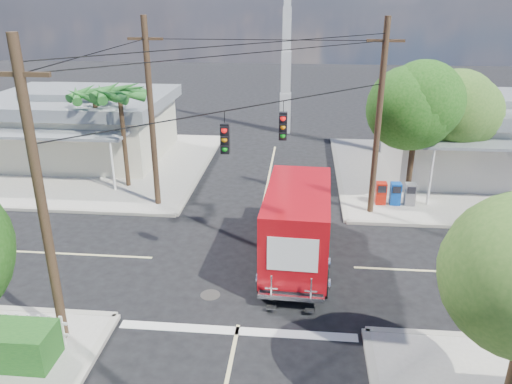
# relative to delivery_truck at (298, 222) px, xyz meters

# --- Properties ---
(ground) EXTENTS (120.00, 120.00, 0.00)m
(ground) POSITION_rel_delivery_truck_xyz_m (-1.79, -0.47, -1.64)
(ground) COLOR black
(ground) RESTS_ON ground
(sidewalk_ne) EXTENTS (14.12, 14.12, 0.14)m
(sidewalk_ne) POSITION_rel_delivery_truck_xyz_m (9.09, 10.41, -1.57)
(sidewalk_ne) COLOR #A49F94
(sidewalk_ne) RESTS_ON ground
(sidewalk_nw) EXTENTS (14.12, 14.12, 0.14)m
(sidewalk_nw) POSITION_rel_delivery_truck_xyz_m (-12.67, 10.41, -1.57)
(sidewalk_nw) COLOR #A49F94
(sidewalk_nw) RESTS_ON ground
(road_markings) EXTENTS (32.00, 32.00, 0.01)m
(road_markings) POSITION_rel_delivery_truck_xyz_m (-1.79, -1.94, -1.64)
(road_markings) COLOR beige
(road_markings) RESTS_ON ground
(building_ne) EXTENTS (11.80, 10.20, 4.50)m
(building_ne) POSITION_rel_delivery_truck_xyz_m (10.71, 11.49, 0.68)
(building_ne) COLOR beige
(building_ne) RESTS_ON sidewalk_ne
(building_nw) EXTENTS (10.80, 10.20, 4.30)m
(building_nw) POSITION_rel_delivery_truck_xyz_m (-13.79, 11.99, 0.58)
(building_nw) COLOR beige
(building_nw) RESTS_ON sidewalk_nw
(radio_tower) EXTENTS (0.80, 0.80, 17.00)m
(radio_tower) POSITION_rel_delivery_truck_xyz_m (-1.29, 19.53, 4.00)
(radio_tower) COLOR silver
(radio_tower) RESTS_ON ground
(tree_ne_front) EXTENTS (4.21, 4.14, 6.66)m
(tree_ne_front) POSITION_rel_delivery_truck_xyz_m (5.42, 6.29, 3.12)
(tree_ne_front) COLOR #422D1C
(tree_ne_front) RESTS_ON sidewalk_ne
(tree_ne_back) EXTENTS (3.77, 3.66, 5.82)m
(tree_ne_back) POSITION_rel_delivery_truck_xyz_m (8.02, 8.49, 2.54)
(tree_ne_back) COLOR #422D1C
(tree_ne_back) RESTS_ON sidewalk_ne
(palm_nw_front) EXTENTS (3.01, 3.08, 5.59)m
(palm_nw_front) POSITION_rel_delivery_truck_xyz_m (-9.29, 7.03, 3.40)
(palm_nw_front) COLOR #422D1C
(palm_nw_front) RESTS_ON sidewalk_nw
(palm_nw_back) EXTENTS (3.01, 3.08, 5.19)m
(palm_nw_back) POSITION_rel_delivery_truck_xyz_m (-11.29, 8.53, 3.03)
(palm_nw_back) COLOR #422D1C
(palm_nw_back) RESTS_ON sidewalk_nw
(utility_poles) EXTENTS (12.00, 10.68, 9.00)m
(utility_poles) POSITION_rel_delivery_truck_xyz_m (-3.37, 1.13, 3.03)
(utility_poles) COLOR #473321
(utility_poles) RESTS_ON ground
(vending_boxes) EXTENTS (1.90, 0.50, 1.10)m
(vending_boxes) POSITION_rel_delivery_truck_xyz_m (4.71, 5.73, -0.95)
(vending_boxes) COLOR #AA1508
(vending_boxes) RESTS_ON sidewalk_ne
(delivery_truck) EXTENTS (2.68, 7.57, 3.23)m
(delivery_truck) POSITION_rel_delivery_truck_xyz_m (0.00, 0.00, 0.00)
(delivery_truck) COLOR black
(delivery_truck) RESTS_ON ground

